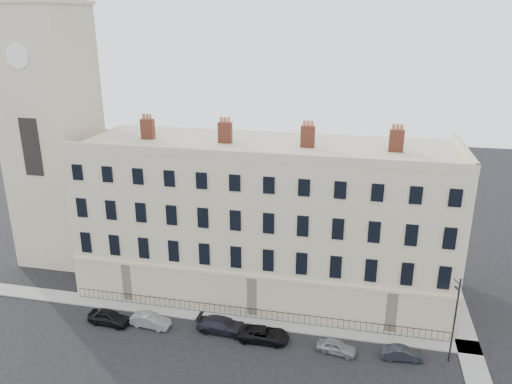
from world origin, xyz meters
The scene contains 13 objects.
ground centered at (0.00, 0.00, 0.00)m, with size 160.00×160.00×0.00m, color black.
terrace centered at (-5.97, 11.97, 7.50)m, with size 36.22×12.22×17.00m.
church_tower centered at (-30.00, 14.00, 18.66)m, with size 8.00×8.13×44.00m.
pavement_terrace centered at (-10.00, 5.00, 0.06)m, with size 48.00×2.00×0.12m, color gray.
pavement_east_return centered at (13.00, 8.00, 0.06)m, with size 2.00×24.00×0.12m, color gray.
railings centered at (-6.00, 5.40, 0.55)m, with size 35.00×0.04×0.96m.
car_a centered at (-18.42, 1.85, 0.67)m, with size 1.59×3.94×1.34m, color black.
car_b centered at (-14.58, 2.24, 0.61)m, with size 1.28×3.68×1.21m, color slate.
car_c centered at (-7.99, 2.84, 0.67)m, with size 1.88×4.63×1.34m, color black.
car_d centered at (-4.16, 2.37, 0.61)m, with size 2.04×4.41×1.23m, color black.
car_e centered at (2.10, 2.01, 0.56)m, with size 1.32×3.29×1.12m, color gray.
car_f centered at (7.38, 2.30, 0.54)m, with size 1.15×3.31×1.09m, color black.
streetlamp centered at (11.07, 2.74, 4.18)m, with size 0.71×1.56×7.55m.
Camera 1 is at (2.96, -33.58, 26.32)m, focal length 35.00 mm.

